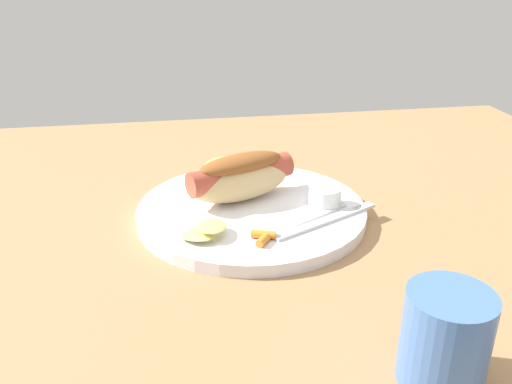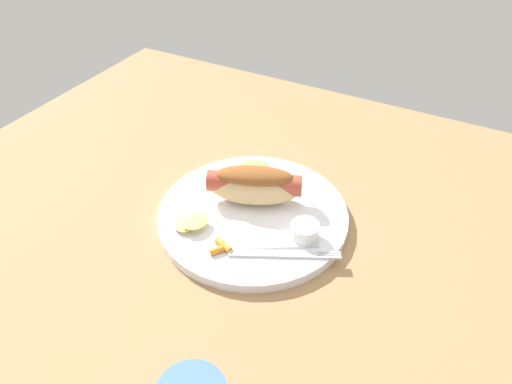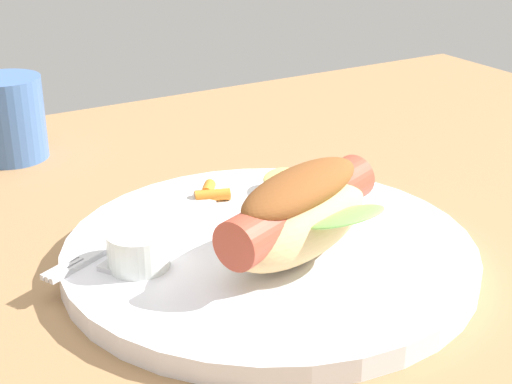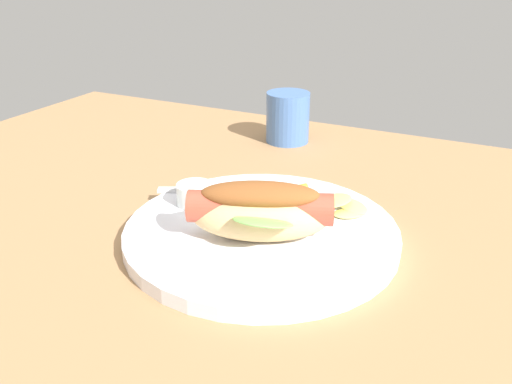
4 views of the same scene
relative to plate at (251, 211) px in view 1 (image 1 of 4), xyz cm
name	(u,v)px [view 1 (image 1 of 4)]	position (x,y,z in cm)	size (l,w,h in cm)	color
ground_plane	(265,217)	(2.09, 1.32, -1.70)	(120.00, 90.00, 1.80)	#9E754C
plate	(251,211)	(0.00, 0.00, 0.00)	(29.76, 29.76, 1.60)	white
hot_dog	(241,176)	(-1.02, 2.47, 4.05)	(15.33, 10.85, 6.24)	#DBB77A
sauce_ramekin	(325,197)	(9.41, -1.59, 2.08)	(4.22, 4.22, 2.55)	white
fork	(325,221)	(8.05, -6.29, 1.00)	(14.81, 8.07, 0.40)	silver
knife	(307,219)	(6.12, -5.23, 0.98)	(13.18, 1.40, 0.36)	silver
chips_pile	(202,231)	(-6.96, -7.41, 1.56)	(6.80, 5.84, 1.80)	#D8CE6E
carrot_garnish	(263,237)	(-0.16, -9.43, 1.28)	(3.03, 3.37, 0.97)	orange
drinking_cup	(445,338)	(10.38, -31.59, 3.25)	(6.99, 6.99, 8.10)	#4770B2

